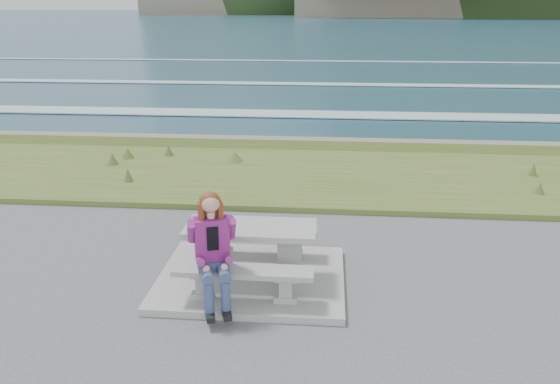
{
  "coord_description": "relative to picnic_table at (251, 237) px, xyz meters",
  "views": [
    {
      "loc": [
        1.02,
        -6.87,
        3.71
      ],
      "look_at": [
        0.3,
        1.2,
        0.94
      ],
      "focal_mm": 35.0,
      "sensor_mm": 36.0,
      "label": 1
    }
  ],
  "objects": [
    {
      "name": "seated_woman",
      "position": [
        -0.34,
        -0.83,
        -0.04
      ],
      "size": [
        0.61,
        0.82,
        1.46
      ],
      "rotation": [
        0.0,
        0.0,
        0.31
      ],
      "color": "navy",
      "rests_on": "concrete_slab"
    },
    {
      "name": "bench_seaward",
      "position": [
        0.0,
        0.7,
        -0.23
      ],
      "size": [
        1.8,
        0.35,
        0.45
      ],
      "color": "gray",
      "rests_on": "concrete_slab"
    },
    {
      "name": "bench_landward",
      "position": [
        0.0,
        -0.7,
        -0.23
      ],
      "size": [
        1.8,
        0.35,
        0.45
      ],
      "color": "gray",
      "rests_on": "concrete_slab"
    },
    {
      "name": "grass_verge",
      "position": [
        -0.0,
        5.0,
        -0.68
      ],
      "size": [
        160.0,
        4.5,
        0.22
      ],
      "primitive_type": "cube",
      "color": "#374B1C",
      "rests_on": "ground"
    },
    {
      "name": "shore_drop",
      "position": [
        -0.0,
        7.9,
        -0.68
      ],
      "size": [
        160.0,
        0.8,
        2.2
      ],
      "primitive_type": "cube",
      "color": "#675D4D",
      "rests_on": "ground"
    },
    {
      "name": "picnic_table",
      "position": [
        0.0,
        0.0,
        0.0
      ],
      "size": [
        1.8,
        0.75,
        0.75
      ],
      "color": "gray",
      "rests_on": "concrete_slab"
    },
    {
      "name": "concrete_slab",
      "position": [
        -0.0,
        0.0,
        -0.63
      ],
      "size": [
        2.6,
        2.1,
        0.1
      ],
      "primitive_type": "cube",
      "color": "gray",
      "rests_on": "ground"
    },
    {
      "name": "ocean",
      "position": [
        -0.0,
        25.09,
        -2.42
      ],
      "size": [
        1600.0,
        1600.0,
        0.09
      ],
      "color": "navy",
      "rests_on": "ground"
    }
  ]
}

